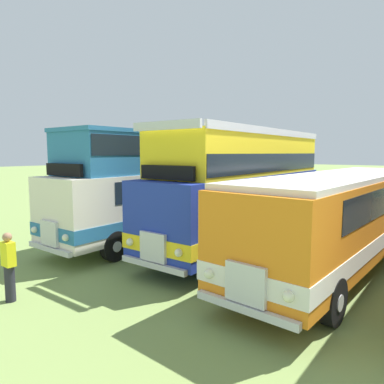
% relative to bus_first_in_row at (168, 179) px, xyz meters
% --- Properties ---
extents(bus_first_in_row, '(2.67, 11.29, 4.49)m').
position_rel_bus_first_in_row_xyz_m(bus_first_in_row, '(0.00, 0.00, 0.00)').
color(bus_first_in_row, silver).
rests_on(bus_first_in_row, ground).
extents(bus_second_in_row, '(2.74, 10.10, 4.52)m').
position_rel_bus_first_in_row_xyz_m(bus_second_in_row, '(3.68, 0.25, -0.12)').
color(bus_second_in_row, '#1E339E').
rests_on(bus_second_in_row, ground).
extents(bus_third_in_row, '(3.12, 11.59, 2.99)m').
position_rel_bus_first_in_row_xyz_m(bus_third_in_row, '(7.37, 0.06, -0.72)').
color(bus_third_in_row, orange).
rests_on(bus_third_in_row, ground).
extents(marshal_person, '(0.36, 0.24, 1.73)m').
position_rel_bus_first_in_row_xyz_m(marshal_person, '(1.67, -7.73, -1.59)').
color(marshal_person, '#23232D').
rests_on(marshal_person, ground).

